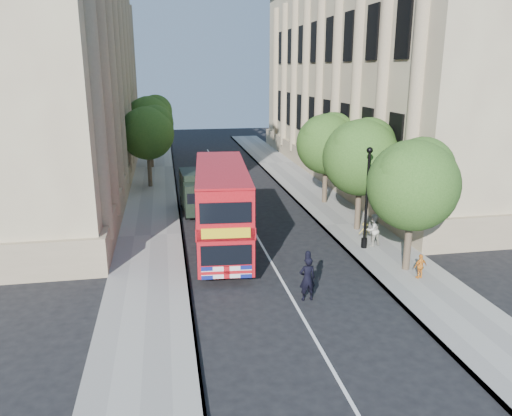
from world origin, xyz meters
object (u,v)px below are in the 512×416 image
police_constable (307,279)px  box_van (197,193)px  lamp_post (367,202)px  woman_pedestrian (373,230)px  double_decker_bus (222,206)px

police_constable → box_van: bearing=-79.7°
lamp_post → woman_pedestrian: 1.65m
box_van → police_constable: bearing=-78.6°
police_constable → lamp_post: bearing=-135.7°
woman_pedestrian → lamp_post: bearing=5.8°
lamp_post → woman_pedestrian: (0.54, 0.21, -1.55)m
lamp_post → police_constable: size_ratio=2.83×
woman_pedestrian → box_van: bearing=-60.5°
lamp_post → double_decker_bus: (-7.10, 1.21, -0.17)m
lamp_post → box_van: bearing=132.8°
lamp_post → woman_pedestrian: size_ratio=3.06×
lamp_post → woman_pedestrian: bearing=21.7°
double_decker_bus → police_constable: (2.65, -6.21, -1.43)m
double_decker_bus → police_constable: bearing=-62.4°
lamp_post → box_van: (-7.89, 8.52, -1.26)m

